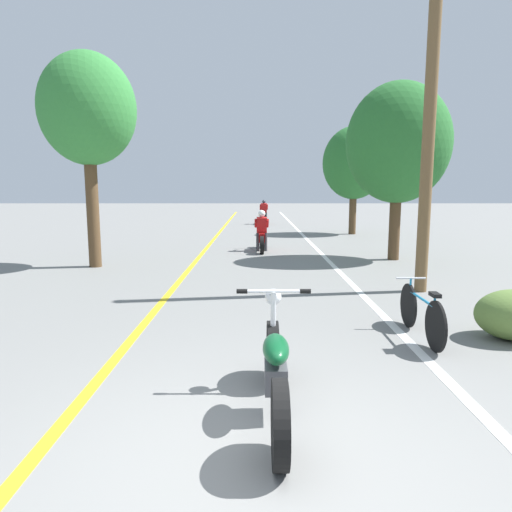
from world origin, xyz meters
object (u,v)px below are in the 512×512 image
Objects in this scene: motorcycle_rider_lead at (260,235)px; roadside_tree_left at (86,111)px; roadside_tree_right_near at (396,144)px; bicycle_parked at (419,313)px; motorcycle_foreground at (274,370)px; utility_pole at (429,99)px; motorcycle_rider_far at (262,215)px; roadside_tree_right_far at (352,163)px.

roadside_tree_left is at bearing -145.23° from motorcycle_rider_lead.
bicycle_parked is at bearing -103.76° from roadside_tree_right_near.
motorcycle_rider_lead is at bearing 89.94° from motorcycle_foreground.
utility_pole is at bearing -99.37° from roadside_tree_right_near.
utility_pole is 4.28× the size of bicycle_parked.
motorcycle_rider_lead is at bearing 117.62° from utility_pole.
motorcycle_rider_far is (4.76, 14.51, -3.51)m from roadside_tree_left.
utility_pole reaches higher than roadside_tree_right_far.
roadside_tree_right_near is 10.48m from motorcycle_foreground.
roadside_tree_left reaches higher than roadside_tree_right_near.
roadside_tree_right_far is at bearing 53.24° from motorcycle_rider_lead.
roadside_tree_right_near is at bearing 76.24° from bicycle_parked.
motorcycle_rider_lead is (-3.86, 1.89, -2.82)m from roadside_tree_right_near.
roadside_tree_right_near is 8.47m from roadside_tree_left.
motorcycle_rider_lead is (-4.21, -5.64, -2.66)m from roadside_tree_right_far.
utility_pole reaches higher than motorcycle_foreground.
motorcycle_foreground is at bearing -104.09° from roadside_tree_right_far.
motorcycle_rider_lead is 0.97× the size of motorcycle_rider_far.
motorcycle_rider_far is at bearing 71.85° from roadside_tree_left.
roadside_tree_right_far reaches higher than motorcycle_rider_far.
utility_pole is 6.90m from motorcycle_foreground.
roadside_tree_right_near is at bearing 8.40° from roadside_tree_left.
bicycle_parked is at bearing -76.80° from motorcycle_rider_lead.
bicycle_parked is (-1.74, -7.12, -2.98)m from roadside_tree_right_near.
roadside_tree_right_near is at bearing 80.63° from utility_pole.
roadside_tree_right_far is 15.06m from bicycle_parked.
roadside_tree_right_far is at bearing -55.58° from motorcycle_rider_far.
bicycle_parked is at bearing -84.83° from motorcycle_rider_far.
motorcycle_rider_far reaches higher than motorcycle_foreground.
motorcycle_rider_far is at bearing 99.45° from utility_pole.
roadside_tree_right_far reaches higher than motorcycle_foreground.
utility_pole reaches higher than roadside_tree_right_near.
utility_pole reaches higher than motorcycle_rider_lead.
motorcycle_foreground is (-3.87, -9.30, -2.91)m from roadside_tree_right_near.
bicycle_parked is at bearing -41.71° from roadside_tree_left.
roadside_tree_left is at bearing 119.07° from motorcycle_foreground.
utility_pole is 3.49× the size of motorcycle_rider_lead.
roadside_tree_right_near reaches higher than motorcycle_rider_far.
bicycle_parked is (-1.06, -2.95, -3.42)m from utility_pole.
roadside_tree_left is at bearing -171.60° from roadside_tree_right_near.
roadside_tree_right_far is at bearing 84.91° from utility_pole.
bicycle_parked is (1.85, -20.40, -0.17)m from motorcycle_rider_far.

